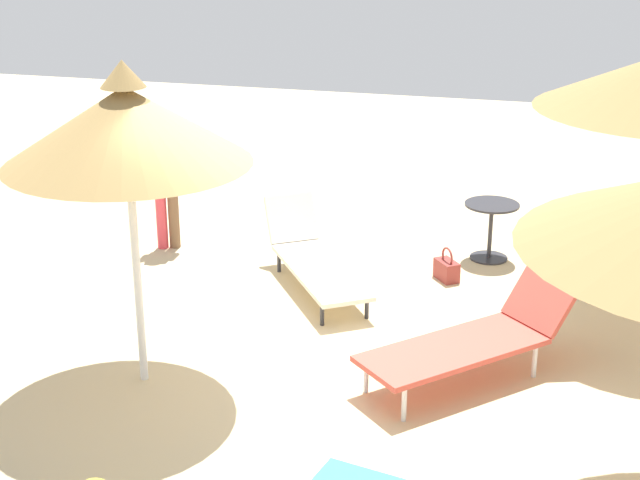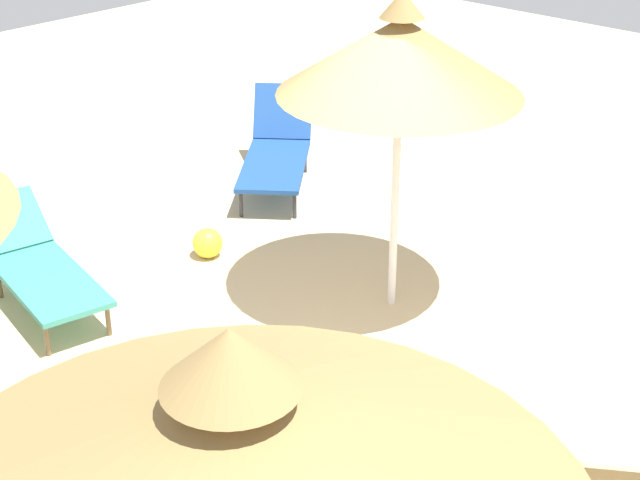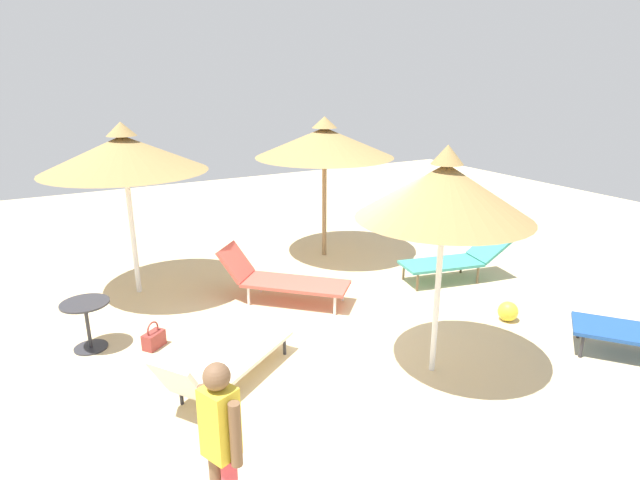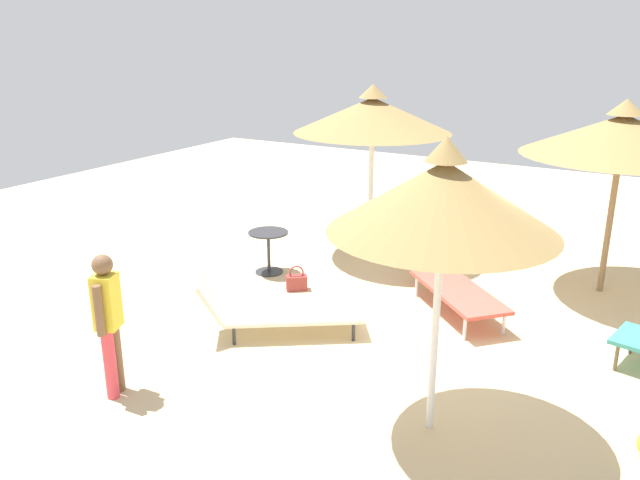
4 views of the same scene
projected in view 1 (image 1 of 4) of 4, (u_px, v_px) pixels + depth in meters
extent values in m
cube|color=beige|center=(314.00, 370.00, 8.70)|extent=(24.00, 24.00, 0.10)
cylinder|color=white|center=(136.00, 261.00, 8.06)|extent=(0.07, 0.07, 2.25)
cone|color=#997A47|center=(126.00, 125.00, 7.64)|extent=(2.05, 2.05, 0.64)
cone|color=#997A47|center=(122.00, 73.00, 7.50)|extent=(0.37, 0.37, 0.22)
cube|color=silver|center=(320.00, 271.00, 10.12)|extent=(1.46, 1.78, 0.05)
cylinder|color=#2D2D33|center=(367.00, 308.00, 9.59)|extent=(0.04, 0.04, 0.24)
cylinder|color=#2D2D33|center=(322.00, 314.00, 9.44)|extent=(0.04, 0.04, 0.24)
cylinder|color=#2D2D33|center=(319.00, 257.00, 10.90)|extent=(0.04, 0.04, 0.24)
cylinder|color=#2D2D33|center=(279.00, 262.00, 10.75)|extent=(0.04, 0.04, 0.24)
cube|color=silver|center=(291.00, 218.00, 10.93)|extent=(0.65, 0.58, 0.51)
cube|color=#CC4C3F|center=(453.00, 350.00, 8.24)|extent=(1.66, 1.69, 0.05)
cylinder|color=silver|center=(404.00, 404.00, 7.73)|extent=(0.04, 0.04, 0.31)
cylinder|color=silver|center=(366.00, 376.00, 8.18)|extent=(0.04, 0.04, 0.31)
cylinder|color=silver|center=(535.00, 361.00, 8.43)|extent=(0.04, 0.04, 0.31)
cylinder|color=silver|center=(493.00, 337.00, 8.87)|extent=(0.04, 0.04, 0.31)
cube|color=#CC4C3F|center=(543.00, 295.00, 8.65)|extent=(0.76, 0.75, 0.53)
cylinder|color=brown|center=(174.00, 217.00, 11.40)|extent=(0.13, 0.13, 0.78)
cylinder|color=#D83F4C|center=(162.00, 217.00, 11.38)|extent=(0.13, 0.13, 0.78)
cube|color=yellow|center=(164.00, 163.00, 11.15)|extent=(0.31, 0.30, 0.58)
sphere|color=brown|center=(162.00, 130.00, 11.01)|extent=(0.21, 0.21, 0.21)
cylinder|color=brown|center=(179.00, 164.00, 11.18)|extent=(0.09, 0.09, 0.54)
cylinder|color=brown|center=(150.00, 165.00, 11.14)|extent=(0.09, 0.09, 0.54)
cube|color=maroon|center=(447.00, 270.00, 10.54)|extent=(0.32, 0.35, 0.22)
torus|color=maroon|center=(447.00, 257.00, 10.48)|extent=(0.15, 0.19, 0.22)
cylinder|color=#2D2D33|center=(492.00, 205.00, 10.94)|extent=(0.63, 0.63, 0.02)
cylinder|color=#2D2D33|center=(490.00, 232.00, 11.06)|extent=(0.05, 0.05, 0.66)
cylinder|color=#2D2D33|center=(489.00, 258.00, 11.17)|extent=(0.44, 0.44, 0.02)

